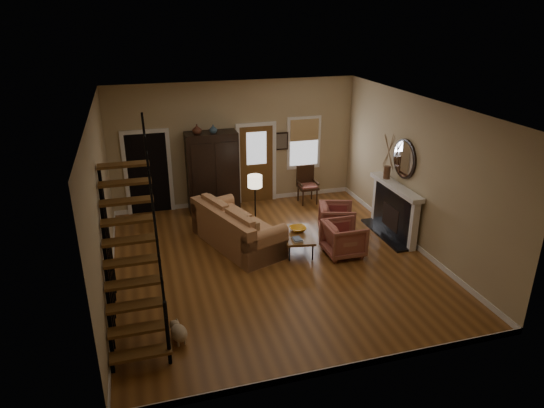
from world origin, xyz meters
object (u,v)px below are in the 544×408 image
object	(u,v)px
armoire	(213,172)
sofa	(237,227)
armchair_right	(337,220)
armchair_left	(344,239)
side_chair	(308,185)
floor_lamp	(255,205)
coffee_table	(298,242)

from	to	relation	value
armoire	sofa	bearing A→B (deg)	-85.82
sofa	armchair_right	size ratio (longest dim) A/B	2.95
armchair_left	side_chair	world-z (taller)	side_chair
armchair_left	sofa	bearing A→B (deg)	63.35
armchair_right	floor_lamp	world-z (taller)	floor_lamp
floor_lamp	side_chair	world-z (taller)	floor_lamp
coffee_table	armchair_right	distance (m)	1.29
sofa	armchair_right	xyz separation A→B (m)	(2.37, -0.09, -0.08)
armoire	armchair_left	distance (m)	4.02
coffee_table	floor_lamp	size ratio (longest dim) A/B	0.73
armoire	coffee_table	bearing A→B (deg)	-63.96
coffee_table	side_chair	xyz separation A→B (m)	(1.18, 2.61, 0.31)
armoire	coffee_table	xyz separation A→B (m)	(1.37, -2.81, -0.85)
armoire	sofa	distance (m)	2.27
armoire	coffee_table	size ratio (longest dim) A/B	1.98
armoire	armchair_right	size ratio (longest dim) A/B	2.58
sofa	coffee_table	size ratio (longest dim) A/B	2.27
sofa	side_chair	bearing A→B (deg)	19.70
armoire	side_chair	size ratio (longest dim) A/B	2.06
armoire	armchair_right	xyz separation A→B (m)	(2.53, -2.27, -0.68)
sofa	floor_lamp	bearing A→B (deg)	21.76
armoire	floor_lamp	xyz separation A→B (m)	(0.70, -1.70, -0.33)
coffee_table	armchair_right	bearing A→B (deg)	25.29
sofa	armchair_right	distance (m)	2.37
armchair_right	floor_lamp	size ratio (longest dim) A/B	0.56
sofa	armchair_left	xyz separation A→B (m)	(2.11, -1.07, -0.08)
armoire	coffee_table	world-z (taller)	armoire
armoire	sofa	world-z (taller)	armoire
sofa	side_chair	distance (m)	3.10
armchair_right	armoire	bearing A→B (deg)	65.75
sofa	floor_lamp	distance (m)	0.77
armchair_left	coffee_table	bearing A→B (deg)	64.09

